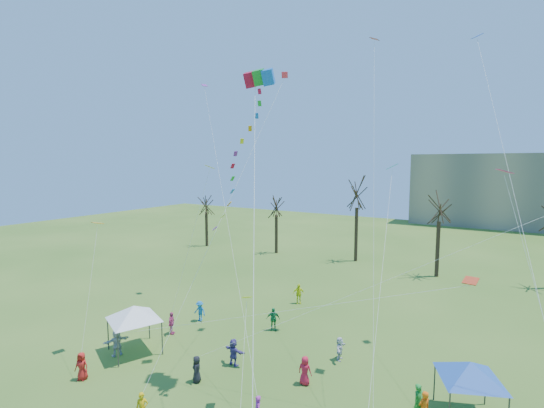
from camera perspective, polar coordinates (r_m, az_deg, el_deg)
The scene contains 6 objects.
bare_tree_row at distance 47.27m, azimuth 24.51°, elevation -1.68°, with size 68.56×9.50×11.22m.
big_box_kite at distance 20.66m, azimuth -4.46°, elevation 6.11°, with size 4.95×6.97×20.55m.
canopy_tent_white at distance 28.56m, azimuth -20.09°, elevation -15.13°, with size 4.04×4.04×3.30m.
canopy_tent_blue at distance 23.15m, azimuth 27.67°, elevation -21.31°, with size 3.72×3.72×3.03m.
festival_crowd at distance 23.82m, azimuth 0.32°, elevation -24.42°, with size 26.08×20.30×1.86m.
small_kites_aloft at distance 23.21m, azimuth 9.70°, elevation 5.73°, with size 32.27×17.33×31.60m.
Camera 1 is at (9.37, -10.62, 12.94)m, focal length 25.00 mm.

